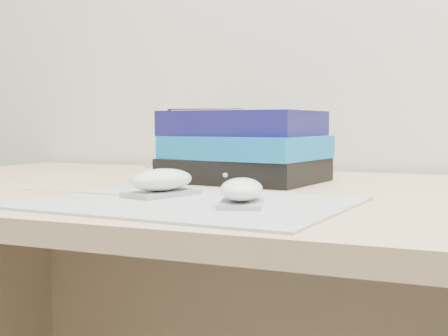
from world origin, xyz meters
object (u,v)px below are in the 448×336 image
at_px(mouse_rear, 162,182).
at_px(pouch, 205,145).
at_px(desk, 297,323).
at_px(book_stack, 245,147).
at_px(mouse_front, 241,192).

distance_m(mouse_rear, pouch, 0.32).
height_order(desk, mouse_rear, mouse_rear).
distance_m(book_stack, pouch, 0.10).
xyz_separation_m(desk, mouse_rear, (-0.13, -0.23, 0.26)).
xyz_separation_m(mouse_rear, pouch, (-0.08, 0.31, 0.04)).
distance_m(mouse_rear, book_stack, 0.28).
relative_size(desk, pouch, 9.86).
relative_size(mouse_rear, book_stack, 0.42).
xyz_separation_m(mouse_rear, mouse_front, (0.14, -0.05, -0.00)).
height_order(mouse_rear, book_stack, book_stack).
height_order(mouse_rear, mouse_front, mouse_rear).
relative_size(desk, mouse_rear, 13.43).
bearing_deg(book_stack, mouse_front, -69.46).
bearing_deg(pouch, mouse_front, -59.01).
height_order(mouse_rear, pouch, pouch).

